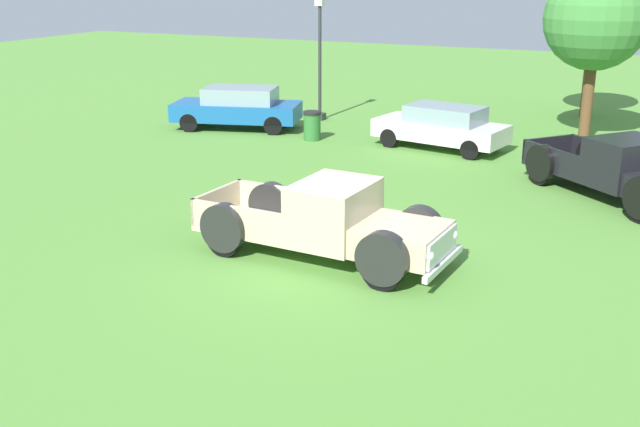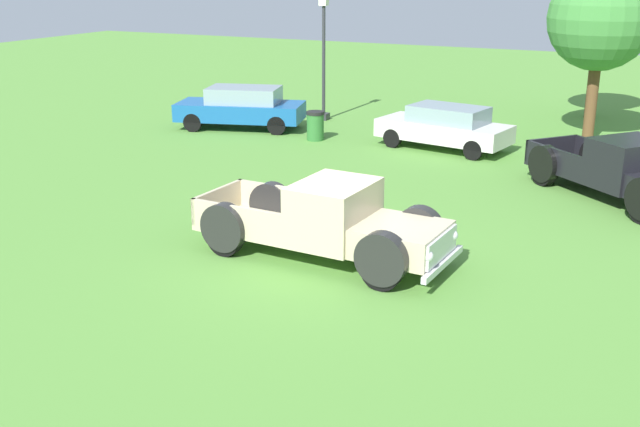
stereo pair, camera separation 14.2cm
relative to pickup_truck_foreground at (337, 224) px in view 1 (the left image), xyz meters
The scene contains 9 objects.
ground_plane 0.80m from the pickup_truck_foreground, 145.36° to the left, with size 80.00×80.00×0.00m, color #548C38.
pickup_truck_foreground is the anchor object (origin of this frame).
pickup_truck_behind_left 8.07m from the pickup_truck_foreground, 53.80° to the left, with size 5.03×4.66×1.56m.
sedan_distant_a 12.94m from the pickup_truck_foreground, 129.61° to the left, with size 4.69×2.92×1.46m.
sedan_distant_b 10.08m from the pickup_truck_foreground, 95.17° to the left, with size 4.31×2.37×1.36m.
lamp_post_near 14.25m from the pickup_truck_foreground, 116.62° to the left, with size 0.36×0.36×4.54m.
trash_can 10.74m from the pickup_truck_foreground, 118.40° to the left, with size 0.59×0.59×0.95m.
oak_tree_east 17.94m from the pickup_truck_foreground, 81.96° to the left, with size 3.02×3.02×5.21m.
oak_tree_west 13.81m from the pickup_truck_foreground, 77.11° to the left, with size 3.27×3.27×5.56m.
Camera 1 is at (5.92, -12.95, 5.55)m, focal length 42.94 mm.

